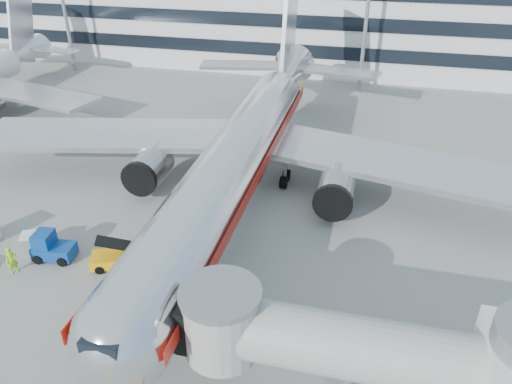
% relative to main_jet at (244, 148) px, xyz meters
% --- Properties ---
extents(ground, '(180.00, 180.00, 0.00)m').
position_rel_main_jet_xyz_m(ground, '(0.00, -11.72, -4.23)').
color(ground, gray).
rests_on(ground, ground).
extents(lead_in_line, '(0.25, 70.00, 0.01)m').
position_rel_main_jet_xyz_m(lead_in_line, '(0.00, -1.72, -4.23)').
color(lead_in_line, '#DCBD0B').
rests_on(lead_in_line, ground).
extents(main_jet, '(50.95, 48.70, 16.06)m').
position_rel_main_jet_xyz_m(main_jet, '(0.00, 0.00, 0.00)').
color(main_jet, silver).
rests_on(main_jet, ground).
extents(jet_bridge, '(17.80, 4.50, 7.00)m').
position_rel_main_jet_xyz_m(jet_bridge, '(12.18, -19.72, -0.36)').
color(jet_bridge, silver).
rests_on(jet_bridge, ground).
extents(terminal, '(150.00, 24.25, 15.60)m').
position_rel_main_jet_xyz_m(terminal, '(0.00, 46.23, 3.57)').
color(terminal, silver).
rests_on(terminal, ground).
extents(belt_loader, '(4.92, 3.18, 2.31)m').
position_rel_main_jet_xyz_m(belt_loader, '(-5.37, -11.87, -3.58)').
color(belt_loader, '#FDA70A').
rests_on(belt_loader, ground).
extents(baggage_tug, '(2.96, 2.06, 2.11)m').
position_rel_main_jet_xyz_m(baggage_tug, '(-10.79, -12.37, -3.32)').
color(baggage_tug, navy).
rests_on(baggage_tug, ground).
extents(cargo_container_right, '(1.78, 1.78, 1.46)m').
position_rel_main_jet_xyz_m(cargo_container_right, '(-12.61, -12.03, -3.50)').
color(cargo_container_right, '#B3B6BB').
rests_on(cargo_container_right, ground).
extents(ramp_worker, '(0.80, 0.87, 2.00)m').
position_rel_main_jet_xyz_m(ramp_worker, '(-12.44, -14.42, -3.24)').
color(ramp_worker, '#92ED18').
rests_on(ramp_worker, ground).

